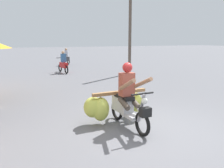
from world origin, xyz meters
name	(u,v)px	position (x,y,z in m)	size (l,w,h in m)	color
ground_plane	(153,131)	(0.00, 0.00, 0.00)	(120.00, 120.00, 0.00)	slate
motorbike_main_loaded	(118,103)	(-0.54, 0.81, 0.53)	(1.77, 1.82, 1.58)	black
motorbike_distant_ahead_left	(66,58)	(1.35, 14.88, 0.57)	(0.96, 1.41, 1.40)	black
motorbike_distant_ahead_right	(63,64)	(0.18, 10.51, 0.57)	(0.53, 1.61, 1.40)	black
utility_pole	(130,27)	(3.85, 8.50, 2.80)	(0.18, 0.18, 5.61)	brown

